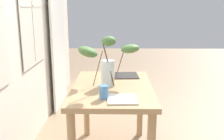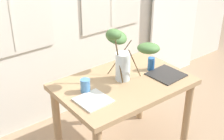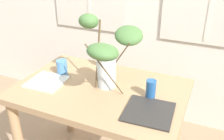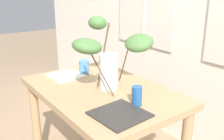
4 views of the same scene
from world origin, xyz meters
name	(u,v)px [view 1 (image 1 of 4)]	position (x,y,z in m)	size (l,w,h in m)	color
back_wall_with_windows	(5,21)	(0.00, 0.96, 1.37)	(5.44, 0.14, 2.74)	silver
curtain_sheer_side	(58,32)	(1.54, 0.84, 1.13)	(0.81, 0.03, 2.25)	white
dining_table	(112,98)	(0.00, 0.00, 0.64)	(1.11, 0.75, 0.77)	tan
vase_with_branches	(107,59)	(0.05, 0.05, 1.02)	(0.39, 0.65, 0.49)	silver
drinking_glass_blue_left	(104,92)	(-0.34, 0.06, 0.82)	(0.08, 0.08, 0.11)	#4C84BC
drinking_glass_blue_right	(111,71)	(0.33, 0.02, 0.83)	(0.06, 0.06, 0.12)	#235693
plate_square_left	(122,99)	(-0.37, -0.08, 0.77)	(0.24, 0.24, 0.01)	silver
plate_square_right	(125,75)	(0.37, -0.13, 0.77)	(0.27, 0.27, 0.01)	#2D2B28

